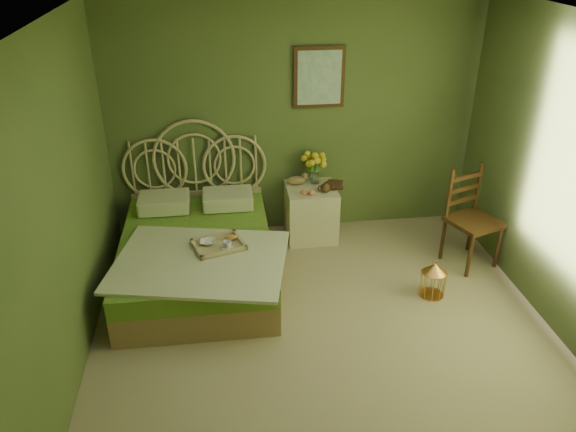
{
  "coord_description": "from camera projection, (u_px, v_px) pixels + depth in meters",
  "views": [
    {
      "loc": [
        -0.81,
        -3.52,
        3.19
      ],
      "look_at": [
        -0.23,
        1.0,
        0.79
      ],
      "focal_mm": 35.0,
      "sensor_mm": 36.0,
      "label": 1
    }
  ],
  "objects": [
    {
      "name": "floor",
      "position": [
        331.0,
        354.0,
        4.67
      ],
      "size": [
        4.5,
        4.5,
        0.0
      ],
      "primitive_type": "plane",
      "color": "tan",
      "rests_on": "ground"
    },
    {
      "name": "ceiling",
      "position": [
        346.0,
        30.0,
        3.46
      ],
      "size": [
        4.5,
        4.5,
        0.0
      ],
      "primitive_type": "plane",
      "rotation": [
        3.14,
        0.0,
        0.0
      ],
      "color": "silver",
      "rests_on": "wall_back"
    },
    {
      "name": "wall_back",
      "position": [
        294.0,
        119.0,
        6.04
      ],
      "size": [
        4.0,
        0.0,
        4.0
      ],
      "primitive_type": "plane",
      "rotation": [
        1.57,
        0.0,
        0.0
      ],
      "color": "#566535",
      "rests_on": "floor"
    },
    {
      "name": "wall_left",
      "position": [
        50.0,
        233.0,
        3.84
      ],
      "size": [
        0.0,
        4.5,
        4.5
      ],
      "primitive_type": "plane",
      "rotation": [
        1.57,
        0.0,
        1.57
      ],
      "color": "#566535",
      "rests_on": "floor"
    },
    {
      "name": "wall_art",
      "position": [
        319.0,
        77.0,
        5.83
      ],
      "size": [
        0.54,
        0.04,
        0.64
      ],
      "color": "#311E0D",
      "rests_on": "wall_back"
    },
    {
      "name": "bed",
      "position": [
        197.0,
        252.0,
        5.54
      ],
      "size": [
        1.71,
        2.17,
        1.34
      ],
      "color": "#9F784F",
      "rests_on": "floor"
    },
    {
      "name": "nightstand",
      "position": [
        311.0,
        207.0,
        6.27
      ],
      "size": [
        0.55,
        0.55,
        1.03
      ],
      "color": "beige",
      "rests_on": "floor"
    },
    {
      "name": "chair",
      "position": [
        472.0,
        211.0,
        5.73
      ],
      "size": [
        0.59,
        0.59,
        1.03
      ],
      "rotation": [
        0.0,
        0.0,
        0.36
      ],
      "color": "#311E0D",
      "rests_on": "floor"
    },
    {
      "name": "birdcage",
      "position": [
        433.0,
        280.0,
        5.33
      ],
      "size": [
        0.23,
        0.23,
        0.35
      ],
      "rotation": [
        0.0,
        0.0,
        -0.27
      ],
      "color": "#CE8542",
      "rests_on": "floor"
    },
    {
      "name": "book_lower",
      "position": [
        327.0,
        185.0,
        6.18
      ],
      "size": [
        0.19,
        0.24,
        0.02
      ],
      "primitive_type": "imported",
      "rotation": [
        0.0,
        0.0,
        -0.11
      ],
      "color": "#381E0F",
      "rests_on": "nightstand"
    },
    {
      "name": "book_upper",
      "position": [
        327.0,
        184.0,
        6.17
      ],
      "size": [
        0.22,
        0.26,
        0.02
      ],
      "primitive_type": "imported",
      "rotation": [
        0.0,
        0.0,
        -0.29
      ],
      "color": "#472819",
      "rests_on": "nightstand"
    },
    {
      "name": "cereal_bowl",
      "position": [
        208.0,
        242.0,
        5.24
      ],
      "size": [
        0.17,
        0.17,
        0.04
      ],
      "primitive_type": "imported",
      "rotation": [
        0.0,
        0.0,
        -0.2
      ],
      "color": "white",
      "rests_on": "bed"
    },
    {
      "name": "coffee_cup",
      "position": [
        227.0,
        245.0,
        5.15
      ],
      "size": [
        0.1,
        0.1,
        0.08
      ],
      "primitive_type": "imported",
      "rotation": [
        0.0,
        0.0,
        -0.32
      ],
      "color": "white",
      "rests_on": "bed"
    }
  ]
}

